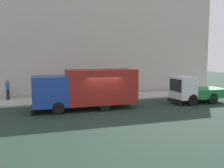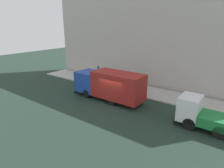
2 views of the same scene
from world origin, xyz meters
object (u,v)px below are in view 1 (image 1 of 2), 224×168
object	(u,v)px
large_utility_truck	(87,88)
small_flatbed_truck	(194,91)
pedestrian_walking	(40,92)
street_sign_post	(93,85)
traffic_cone_orange	(37,100)
pedestrian_standing	(8,89)

from	to	relation	value
large_utility_truck	small_flatbed_truck	bearing A→B (deg)	-92.22
pedestrian_walking	street_sign_post	world-z (taller)	street_sign_post
traffic_cone_orange	street_sign_post	bearing A→B (deg)	-89.11
traffic_cone_orange	pedestrian_standing	bearing A→B (deg)	41.63
street_sign_post	pedestrian_standing	bearing A→B (deg)	69.54
small_flatbed_truck	pedestrian_walking	bearing A→B (deg)	75.03
pedestrian_standing	street_sign_post	xyz separation A→B (m)	(-2.67, -7.14, 0.43)
large_utility_truck	pedestrian_standing	bearing A→B (deg)	48.53
small_flatbed_truck	pedestrian_standing	size ratio (longest dim) A/B	2.69
pedestrian_walking	street_sign_post	size ratio (longest dim) A/B	0.75
pedestrian_walking	traffic_cone_orange	distance (m)	0.67
large_utility_truck	small_flatbed_truck	size ratio (longest dim) A/B	1.62
small_flatbed_truck	street_sign_post	xyz separation A→B (m)	(3.11, 8.07, 0.43)
small_flatbed_truck	traffic_cone_orange	bearing A→B (deg)	76.05
large_utility_truck	traffic_cone_orange	bearing A→B (deg)	53.97
pedestrian_standing	traffic_cone_orange	bearing A→B (deg)	169.07
pedestrian_standing	traffic_cone_orange	world-z (taller)	pedestrian_standing
street_sign_post	traffic_cone_orange	bearing A→B (deg)	90.89
traffic_cone_orange	street_sign_post	world-z (taller)	street_sign_post
pedestrian_standing	traffic_cone_orange	distance (m)	3.72
pedestrian_walking	pedestrian_standing	bearing A→B (deg)	162.72
large_utility_truck	pedestrian_standing	size ratio (longest dim) A/B	4.36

